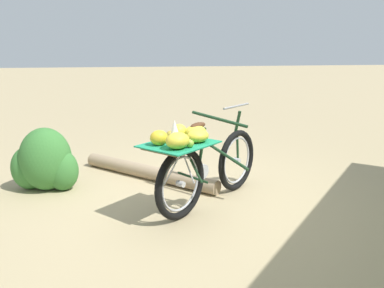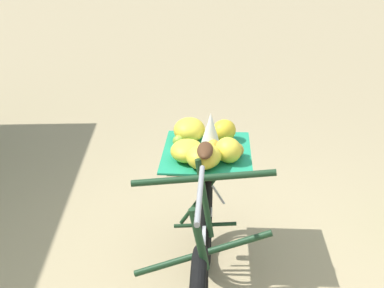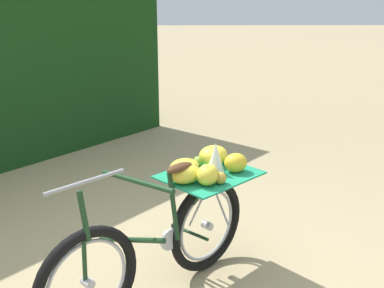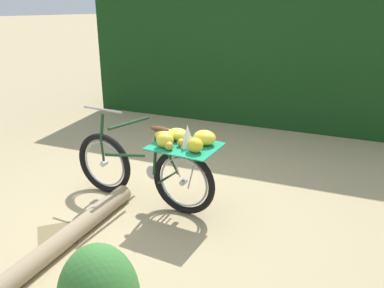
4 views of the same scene
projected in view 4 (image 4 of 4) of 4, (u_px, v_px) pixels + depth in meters
The scene contains 5 objects.
ground_plane at pixel (159, 201), 4.83m from camera, with size 60.00×60.00×0.00m, color tan.
foliage_hedge at pixel (255, 40), 7.22m from camera, with size 5.73×0.90×2.79m, color #143814.
bicycle at pixel (154, 162), 4.55m from camera, with size 1.51×1.43×1.03m.
fallen_log at pixel (62, 241), 3.92m from camera, with size 0.18×0.18×2.11m, color #9E8466.
leaf_litter_patch at pixel (57, 235), 4.17m from camera, with size 0.44×0.36×0.01m, color olive.
Camera 4 is at (-4.15, 1.07, 2.34)m, focal length 39.56 mm.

